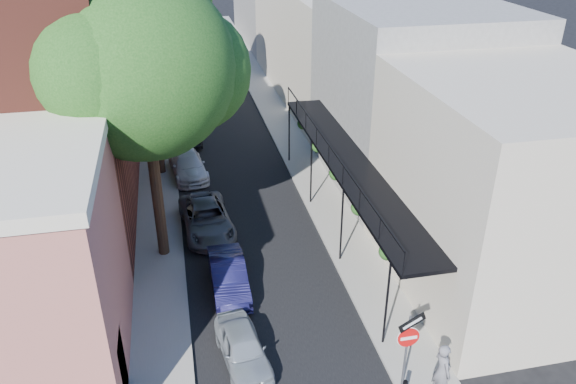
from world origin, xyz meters
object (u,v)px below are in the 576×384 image
pedestrian (442,371)px  parked_car_e (190,134)px  parked_car_b (229,276)px  parked_car_d (188,165)px  parked_car_a (243,347)px  oak_mid (155,42)px  sign_post (408,340)px  parked_car_c (207,218)px  oak_near (154,68)px

pedestrian → parked_car_e: bearing=11.1°
parked_car_b → parked_car_d: parked_car_b is taller
parked_car_d → parked_car_e: size_ratio=1.24×
parked_car_a → parked_car_e: size_ratio=0.99×
parked_car_d → parked_car_a: bearing=-93.1°
oak_mid → parked_car_d: bearing=-34.3°
parked_car_d → pedestrian: (6.50, -17.02, 0.49)m
sign_post → parked_car_a: size_ratio=0.90×
parked_car_b → parked_car_c: parked_car_c is taller
oak_near → parked_car_e: 13.99m
parked_car_c → parked_car_d: parked_car_c is taller
parked_car_a → pedestrian: 6.18m
oak_mid → parked_car_d: 6.57m
oak_mid → parked_car_b: (2.02, -11.15, -6.44)m
sign_post → parked_car_e: bearing=103.8°
oak_near → pedestrian: (7.48, -9.76, -6.79)m
oak_mid → parked_car_b: 13.03m
parked_car_c → pedestrian: (5.98, -11.06, 0.46)m
oak_near → parked_car_d: oak_near is taller
sign_post → pedestrian: bearing=-26.3°
oak_near → parked_car_d: size_ratio=2.73×
oak_mid → parked_car_e: oak_mid is taller
parked_car_c → parked_car_a: bearing=-91.4°
sign_post → parked_car_c: 11.80m
parked_car_c → parked_car_d: size_ratio=1.08×
parked_car_b → parked_car_e: (-0.62, 15.04, -0.04)m
sign_post → parked_car_b: bearing=126.7°
sign_post → oak_mid: (-6.58, 17.26, 5.02)m
pedestrian → parked_car_c: bearing=23.7°
oak_near → parked_car_b: oak_near is taller
parked_car_e → pedestrian: pedestrian is taller
oak_mid → parked_car_e: size_ratio=3.03×
parked_car_a → pedestrian: bearing=-34.0°
parked_car_a → parked_car_d: size_ratio=0.80×
sign_post → parked_car_b: size_ratio=0.80×
sign_post → parked_car_a: bearing=153.6°
oak_near → pedestrian: bearing=-52.5°
parked_car_a → parked_car_d: parked_car_d is taller
oak_near → parked_car_c: size_ratio=2.51×
parked_car_c → parked_car_e: size_ratio=1.35×
oak_mid → parked_car_c: 9.39m
parked_car_a → parked_car_c: bearing=85.5°
oak_mid → oak_near: bearing=-89.6°
oak_mid → parked_car_d: size_ratio=2.44×
parked_car_b → pedestrian: size_ratio=1.93×
oak_near → parked_car_a: oak_near is taller
oak_near → parked_car_e: (1.35, 11.86, -7.30)m
sign_post → oak_mid: bearing=110.9°
oak_mid → parked_car_a: oak_mid is taller
parked_car_a → parked_car_b: 3.84m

